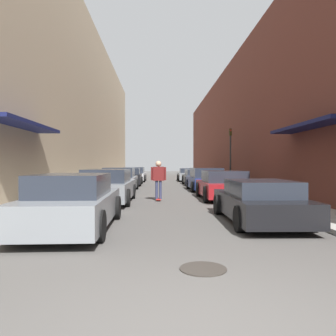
{
  "coord_description": "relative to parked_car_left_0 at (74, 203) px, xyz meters",
  "views": [
    {
      "loc": [
        -0.4,
        -2.87,
        1.56
      ],
      "look_at": [
        0.08,
        11.12,
        1.4
      ],
      "focal_mm": 35.0,
      "sensor_mm": 36.0,
      "label": 1
    }
  ],
  "objects": [
    {
      "name": "ground",
      "position": [
        2.39,
        14.17,
        -0.64
      ],
      "size": [
        105.61,
        105.61,
        0.0
      ],
      "primitive_type": "plane",
      "color": "#4C4947"
    },
    {
      "name": "curb_strip_left",
      "position": [
        -2.0,
        18.97,
        -0.58
      ],
      "size": [
        1.8,
        48.01,
        0.12
      ],
      "color": "#A3A099",
      "rests_on": "ground"
    },
    {
      "name": "curb_strip_right",
      "position": [
        6.79,
        18.97,
        -0.58
      ],
      "size": [
        1.8,
        48.01,
        0.12
      ],
      "color": "#A3A099",
      "rests_on": "ground"
    },
    {
      "name": "building_row_left",
      "position": [
        -4.9,
        18.97,
        5.63
      ],
      "size": [
        4.9,
        48.01,
        12.55
      ],
      "color": "tan",
      "rests_on": "ground"
    },
    {
      "name": "building_row_right",
      "position": [
        9.69,
        18.97,
        4.13
      ],
      "size": [
        4.9,
        48.01,
        9.55
      ],
      "color": "brown",
      "rests_on": "ground"
    },
    {
      "name": "parked_car_left_0",
      "position": [
        0.0,
        0.0,
        0.0
      ],
      "size": [
        1.88,
        4.53,
        1.33
      ],
      "color": "gray",
      "rests_on": "ground"
    },
    {
      "name": "parked_car_left_1",
      "position": [
        -0.01,
        5.52,
        0.01
      ],
      "size": [
        2.03,
        4.62,
        1.36
      ],
      "color": "gray",
      "rests_on": "ground"
    },
    {
      "name": "parked_car_left_2",
      "position": [
        -0.16,
        11.08,
        0.01
      ],
      "size": [
        1.99,
        4.38,
        1.37
      ],
      "color": "gray",
      "rests_on": "ground"
    },
    {
      "name": "parked_car_left_3",
      "position": [
        -0.07,
        16.61,
        -0.02
      ],
      "size": [
        1.89,
        4.21,
        1.29
      ],
      "color": "black",
      "rests_on": "ground"
    },
    {
      "name": "parked_car_left_4",
      "position": [
        -0.05,
        21.98,
        -0.02
      ],
      "size": [
        2.07,
        4.39,
        1.31
      ],
      "color": "#B7B7BC",
      "rests_on": "ground"
    },
    {
      "name": "parked_car_right_0",
      "position": [
        4.75,
        0.83,
        -0.08
      ],
      "size": [
        1.89,
        4.36,
        1.14
      ],
      "color": "black",
      "rests_on": "ground"
    },
    {
      "name": "parked_car_right_1",
      "position": [
        4.95,
        6.56,
        -0.02
      ],
      "size": [
        2.07,
        4.08,
        1.28
      ],
      "color": "maroon",
      "rests_on": "ground"
    },
    {
      "name": "parked_car_right_2",
      "position": [
        4.91,
        11.5,
        -0.0
      ],
      "size": [
        2.03,
        4.37,
        1.35
      ],
      "color": "navy",
      "rests_on": "ground"
    },
    {
      "name": "parked_car_right_3",
      "position": [
        4.95,
        16.92,
        -0.06
      ],
      "size": [
        1.85,
        4.46,
        1.19
      ],
      "color": "#515459",
      "rests_on": "ground"
    },
    {
      "name": "parked_car_right_4",
      "position": [
        4.96,
        22.46,
        -0.06
      ],
      "size": [
        2.0,
        4.09,
        1.2
      ],
      "color": "gray",
      "rests_on": "ground"
    },
    {
      "name": "skateboarder",
      "position": [
        2.06,
        6.19,
        0.41
      ],
      "size": [
        0.65,
        0.78,
        1.71
      ],
      "color": "#B2231E",
      "rests_on": "ground"
    },
    {
      "name": "manhole_cover",
      "position": [
        2.68,
        -3.08,
        -0.63
      ],
      "size": [
        0.7,
        0.7,
        0.02
      ],
      "color": "#332D28",
      "rests_on": "ground"
    },
    {
      "name": "traffic_light",
      "position": [
        6.78,
        13.22,
        1.78
      ],
      "size": [
        0.16,
        0.22,
        3.76
      ],
      "color": "#2D2D2D",
      "rests_on": "curb_strip_right"
    }
  ]
}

